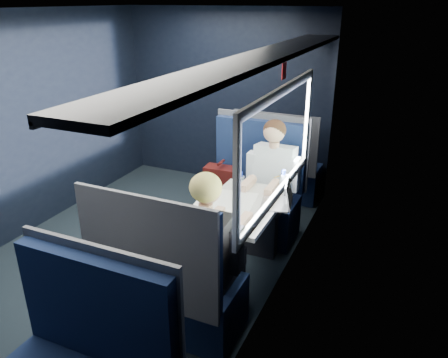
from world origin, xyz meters
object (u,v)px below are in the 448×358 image
at_px(seat_bay_near, 251,195).
at_px(cup, 282,191).
at_px(man, 271,179).
at_px(seat_row_front, 278,168).
at_px(seat_bay_far, 170,286).
at_px(bottle_small, 283,184).
at_px(woman, 210,246).
at_px(laptop, 282,199).
at_px(table, 238,212).

relative_size(seat_bay_near, cup, 15.18).
height_order(seat_bay_near, man, man).
height_order(seat_bay_near, cup, seat_bay_near).
bearing_deg(seat_bay_near, seat_row_front, 88.91).
relative_size(seat_bay_far, man, 0.95).
distance_m(seat_row_front, bottle_small, 1.60).
xyz_separation_m(seat_row_front, bottle_small, (0.48, -1.46, 0.44)).
height_order(seat_bay_far, woman, woman).
height_order(woman, laptop, woman).
height_order(laptop, bottle_small, bottle_small).
bearing_deg(bottle_small, woman, -102.45).
bearing_deg(cup, man, 121.27).
xyz_separation_m(seat_row_front, cup, (0.48, -1.48, 0.37)).
bearing_deg(woman, man, 90.00).
bearing_deg(man, laptop, -63.84).
bearing_deg(woman, laptop, 71.12).
bearing_deg(seat_bay_near, seat_bay_far, -89.43).
bearing_deg(laptop, cup, 105.10).
bearing_deg(woman, seat_bay_far, -146.18).
xyz_separation_m(bottle_small, cup, (0.00, -0.01, -0.06)).
bearing_deg(man, table, -95.52).
distance_m(seat_bay_near, bottle_small, 0.85).
height_order(seat_bay_far, bottle_small, seat_bay_far).
bearing_deg(seat_bay_far, man, 80.97).
bearing_deg(seat_bay_far, bottle_small, 68.36).
distance_m(table, seat_bay_near, 0.93).
relative_size(seat_bay_near, bottle_small, 5.24).
xyz_separation_m(table, seat_bay_far, (-0.18, -0.87, -0.25)).
xyz_separation_m(seat_bay_near, woman, (0.27, -1.58, 0.31)).
relative_size(table, cup, 12.04).
bearing_deg(man, woman, -90.00).
bearing_deg(laptop, bottle_small, 104.09).
bearing_deg(seat_bay_far, cup, 68.11).
distance_m(table, laptop, 0.40).
relative_size(table, woman, 0.76).
relative_size(seat_bay_near, man, 0.95).
bearing_deg(man, cup, -58.73).
bearing_deg(seat_bay_far, seat_bay_near, 90.57).
relative_size(seat_bay_near, woman, 0.95).
height_order(table, man, man).
xyz_separation_m(woman, cup, (0.23, 1.03, 0.05)).
bearing_deg(cup, laptop, -74.90).
distance_m(table, man, 0.70).
bearing_deg(cup, woman, -102.62).
relative_size(seat_bay_far, cup, 15.18).
relative_size(seat_bay_far, laptop, 3.51).
bearing_deg(table, man, 84.48).
height_order(man, bottle_small, man).
bearing_deg(seat_row_front, bottle_small, -71.82).
distance_m(woman, laptop, 0.88).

